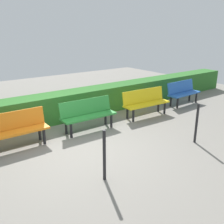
# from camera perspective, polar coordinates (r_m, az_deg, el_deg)

# --- Properties ---
(ground_plane) EXTENTS (19.20, 19.20, 0.00)m
(ground_plane) POSITION_cam_1_polar(r_m,az_deg,el_deg) (6.11, -7.83, -8.17)
(ground_plane) COLOR gray
(bench_blue) EXTENTS (1.47, 0.52, 0.86)m
(bench_blue) POSITION_cam_1_polar(r_m,az_deg,el_deg) (9.79, 15.71, 4.45)
(bench_blue) COLOR blue
(bench_blue) RESTS_ON ground_plane
(bench_yellow) EXTENTS (1.64, 0.54, 0.86)m
(bench_yellow) POSITION_cam_1_polar(r_m,az_deg,el_deg) (8.20, 7.55, 2.40)
(bench_yellow) COLOR yellow
(bench_yellow) RESTS_ON ground_plane
(bench_green) EXTENTS (1.58, 0.51, 0.86)m
(bench_green) POSITION_cam_1_polar(r_m,az_deg,el_deg) (7.00, -5.49, -0.30)
(bench_green) COLOR #2D8C38
(bench_green) RESTS_ON ground_plane
(bench_orange) EXTENTS (1.48, 0.46, 0.86)m
(bench_orange) POSITION_cam_1_polar(r_m,az_deg,el_deg) (6.36, -20.94, -3.45)
(bench_orange) COLOR orange
(bench_orange) RESTS_ON ground_plane
(hedge_row) EXTENTS (15.20, 0.78, 0.84)m
(hedge_row) POSITION_cam_1_polar(r_m,az_deg,el_deg) (8.09, -9.52, 1.61)
(hedge_row) COLOR #2D6B28
(hedge_row) RESTS_ON ground_plane
(railing_post_mid) EXTENTS (0.06, 0.06, 1.00)m
(railing_post_mid) POSITION_cam_1_polar(r_m,az_deg,el_deg) (6.51, 18.55, -2.50)
(railing_post_mid) COLOR black
(railing_post_mid) RESTS_ON ground_plane
(railing_post_far) EXTENTS (0.06, 0.06, 1.00)m
(railing_post_far) POSITION_cam_1_polar(r_m,az_deg,el_deg) (4.68, -1.74, -9.80)
(railing_post_far) COLOR black
(railing_post_far) RESTS_ON ground_plane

